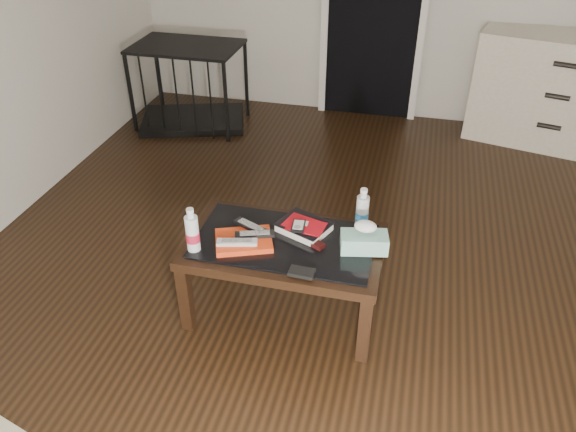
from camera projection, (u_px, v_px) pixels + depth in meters
The scene contains 17 objects.
ground at pixel (381, 287), 3.24m from camera, with size 5.00×5.00×0.00m, color black.
doorway at pixel (375, 0), 4.74m from camera, with size 0.90×0.08×2.07m.
coffee_table at pixel (285, 250), 2.88m from camera, with size 1.00×0.60×0.46m.
dresser at pixel (551, 91), 4.57m from camera, with size 1.28×0.77×0.90m.
pet_crate at pixel (191, 99), 5.00m from camera, with size 1.04×0.84×0.71m.
magazines at pixel (244, 241), 2.82m from camera, with size 0.28×0.21×0.03m, color red.
remote_silver at pixel (237, 242), 2.77m from camera, with size 0.20×0.05×0.02m, color silver.
remote_black_front at pixel (255, 234), 2.82m from camera, with size 0.20×0.05×0.02m, color black.
remote_black_back at pixel (251, 226), 2.88m from camera, with size 0.20×0.05×0.02m, color black.
textbook at pixel (304, 227), 2.91m from camera, with size 0.25×0.20×0.05m, color black.
dvd_mailers at pixel (303, 224), 2.88m from camera, with size 0.19×0.14×0.01m, color #AA0B15.
ipod at pixel (298, 226), 2.85m from camera, with size 0.06×0.10×0.02m, color black.
flip_phone at pixel (316, 244), 2.80m from camera, with size 0.09×0.05×0.02m, color black.
wallet at pixel (302, 272), 2.62m from camera, with size 0.12×0.07×0.02m, color black.
water_bottle_left at pixel (192, 229), 2.72m from camera, with size 0.07×0.07×0.24m, color white.
water_bottle_right at pixel (362, 209), 2.87m from camera, with size 0.07×0.07×0.24m, color silver.
tissue_box at pixel (364, 242), 2.76m from camera, with size 0.23×0.12×0.09m, color teal.
Camera 1 is at (0.06, -2.52, 2.15)m, focal length 35.00 mm.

